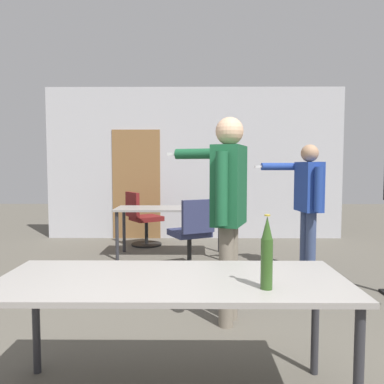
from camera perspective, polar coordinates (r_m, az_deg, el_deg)
name	(u,v)px	position (r m, az deg, el deg)	size (l,w,h in m)	color
back_wall	(193,164)	(7.09, 0.15, 4.28)	(5.56, 0.12, 2.84)	#BCBCC1
conference_table_near	(172,289)	(2.18, -3.08, -14.57)	(1.95, 0.77, 0.74)	gray
conference_table_far	(170,213)	(5.68, -3.30, -3.21)	(1.64, 0.66, 0.74)	gray
person_center_tall	(308,196)	(4.96, 17.21, -0.55)	(0.81, 0.59, 1.64)	#3D4C75
person_near_casual	(227,199)	(3.23, 5.40, -1.01)	(0.74, 0.77, 1.78)	slate
office_chair_mid_tucked	(192,237)	(4.92, -0.04, -6.82)	(0.63, 0.67, 0.95)	black
office_chair_far_right	(142,221)	(6.49, -7.58, -4.33)	(0.68, 0.66, 0.93)	black
beer_bottle	(267,254)	(1.96, 11.30, -9.26)	(0.06, 0.06, 0.38)	#2D511E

